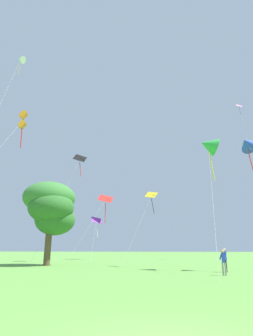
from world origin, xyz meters
TOP-DOWN VIEW (x-y plane):
  - kite_black_large at (-14.03, 31.31)m, footprint 3.23×8.03m
  - kite_pink_low at (11.74, 41.25)m, footprint 1.07×5.84m
  - kite_orange_box at (-15.43, 18.20)m, footprint 1.01×11.31m
  - kite_blue_delta at (6.15, 18.08)m, footprint 4.83×6.60m
  - kite_yellow_diamond at (-2.63, 22.45)m, footprint 3.04×4.59m
  - kite_white_distant at (-18.85, 21.33)m, footprint 3.25×11.24m
  - kite_red_high at (-12.63, 41.02)m, footprint 3.81×10.16m
  - kite_green_small at (3.04, 18.46)m, footprint 2.16×9.60m
  - kite_purple_streamer at (-14.02, 40.82)m, footprint 2.98×9.84m
  - person_with_spool at (3.33, 17.23)m, footprint 0.24×0.54m
  - person_far_back at (2.83, 14.37)m, footprint 0.52×0.22m
  - tree_left_oak at (-13.61, 22.58)m, footprint 5.89×5.89m

SIDE VIEW (x-z plane):
  - person_far_back at x=2.83m, z-range 0.16..1.77m
  - person_with_spool at x=3.33m, z-range 0.17..1.86m
  - kite_purple_streamer at x=-14.02m, z-range 2.33..9.48m
  - tree_left_oak at x=-13.61m, z-range 1.69..10.58m
  - kite_yellow_diamond at x=-2.63m, z-range 2.88..10.33m
  - kite_red_high at x=-12.63m, z-range 3.72..14.85m
  - kite_blue_delta at x=6.15m, z-range 4.70..15.78m
  - kite_green_small at x=3.04m, z-range 4.74..16.22m
  - kite_black_large at x=-14.03m, z-range 6.18..21.69m
  - kite_orange_box at x=-15.43m, z-range 6.70..22.35m
  - kite_pink_low at x=11.74m, z-range 10.16..36.98m
  - kite_white_distant at x=-18.85m, z-range 12.18..37.92m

